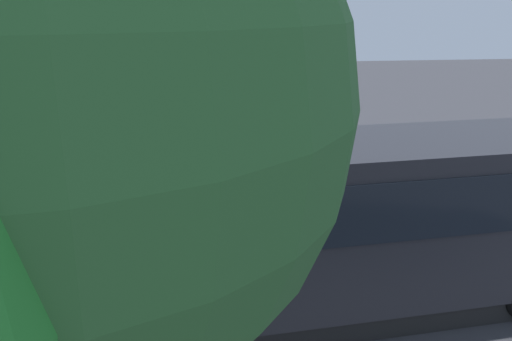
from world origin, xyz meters
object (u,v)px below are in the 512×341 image
spectator_right (181,208)px  tour_bus (302,231)px  parked_motorcycle_silver (194,247)px  stunt_motorcycle (247,145)px  spectator_far_left (319,201)px  traffic_cone (300,161)px  tree_centre (39,58)px  spectator_centre (230,207)px  spectator_left (276,205)px

spectator_right → tour_bus: bearing=125.0°
tour_bus → parked_motorcycle_silver: tour_bus is taller
stunt_motorcycle → spectator_far_left: bearing=100.0°
stunt_motorcycle → traffic_cone: 2.04m
spectator_far_left → traffic_cone: size_ratio=2.86×
parked_motorcycle_silver → traffic_cone: 7.79m
tour_bus → stunt_motorcycle: 8.56m
stunt_motorcycle → tree_centre: tree_centre is taller
traffic_cone → tree_centre: size_ratio=0.09×
tour_bus → stunt_motorcycle: tour_bus is taller
spectator_far_left → tree_centre: bearing=63.6°
parked_motorcycle_silver → spectator_right: bearing=-76.7°
parked_motorcycle_silver → tree_centre: tree_centre is taller
spectator_far_left → spectator_centre: size_ratio=1.01×
spectator_left → parked_motorcycle_silver: bearing=20.2°
spectator_left → spectator_centre: (1.05, -0.08, -0.01)m
parked_motorcycle_silver → spectator_far_left: bearing=-165.1°
spectator_right → spectator_centre: bearing=168.5°
tour_bus → tree_centre: (2.87, 5.11, 3.56)m
spectator_right → traffic_cone: size_ratio=2.70×
tour_bus → traffic_cone: 9.12m
traffic_cone → spectator_far_left: bearing=81.4°
tour_bus → traffic_cone: (-1.97, -8.80, -1.34)m
tree_centre → stunt_motorcycle: bearing=-102.2°
spectator_far_left → spectator_left: 1.06m
spectator_centre → spectator_far_left: bearing=-180.0°
spectator_far_left → spectator_right: (3.24, -0.23, -0.07)m
spectator_far_left → spectator_right: size_ratio=1.06×
traffic_cone → tree_centre: 15.53m
spectator_right → parked_motorcycle_silver: size_ratio=0.83×
spectator_far_left → spectator_centre: (2.11, 0.00, -0.01)m
spectator_left → stunt_motorcycle: (-0.06, -5.77, -0.06)m
spectator_centre → tree_centre: tree_centre is taller
tour_bus → spectator_far_left: size_ratio=6.36×
tour_bus → traffic_cone: tour_bus is taller
spectator_far_left → spectator_left: bearing=4.4°
stunt_motorcycle → tree_centre: (2.95, 13.64, 4.19)m
spectator_far_left → spectator_right: spectator_far_left is taller
tour_bus → parked_motorcycle_silver: bearing=-47.0°
traffic_cone → tree_centre: (4.85, 13.91, 4.90)m
spectator_centre → tree_centre: size_ratio=0.24×
spectator_far_left → stunt_motorcycle: (1.00, -5.68, -0.07)m
traffic_cone → tree_centre: bearing=70.8°
parked_motorcycle_silver → stunt_motorcycle: (-2.00, -6.48, 0.53)m
spectator_right → traffic_cone: (-4.13, -5.72, -0.70)m
spectator_centre → parked_motorcycle_silver: size_ratio=0.88×
spectator_left → spectator_right: (2.18, -0.31, -0.07)m
parked_motorcycle_silver → tree_centre: (0.96, 7.17, 4.73)m
tour_bus → tree_centre: bearing=60.7°
spectator_centre → parked_motorcycle_silver: 1.33m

